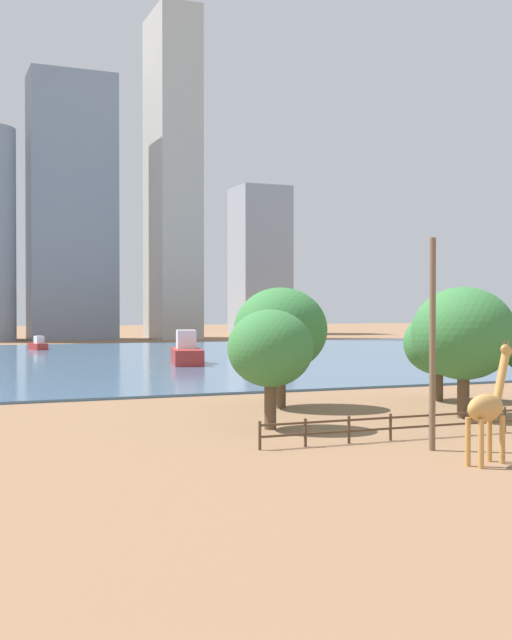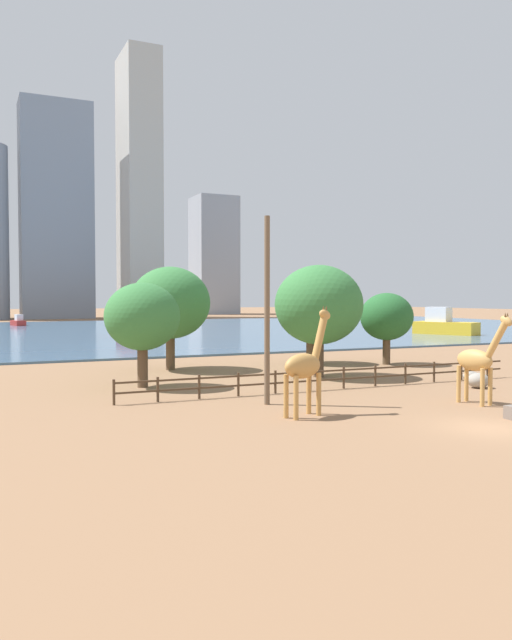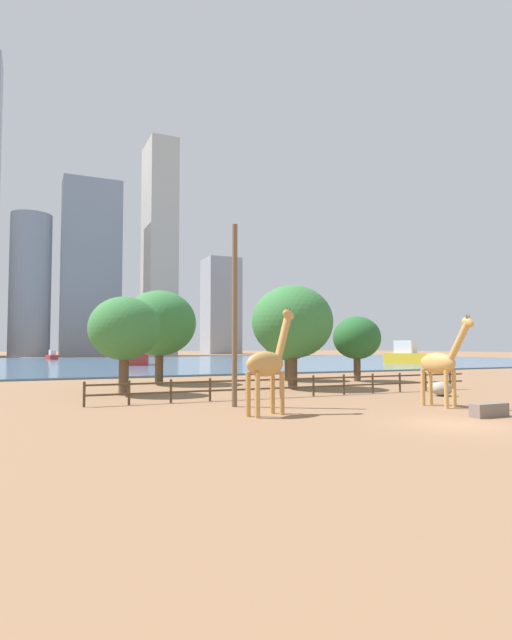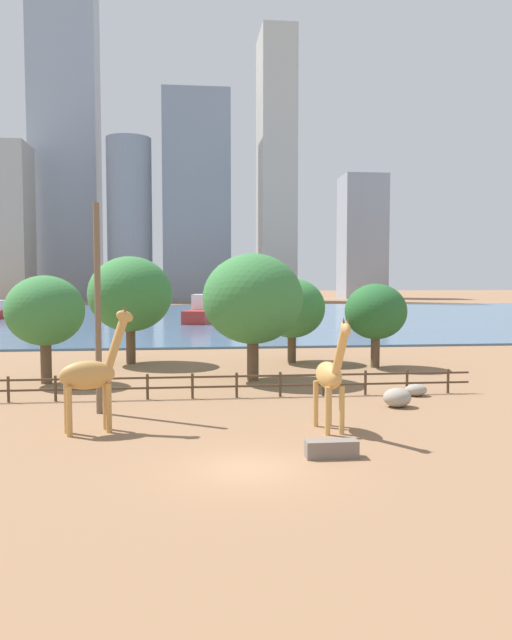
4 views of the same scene
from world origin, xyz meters
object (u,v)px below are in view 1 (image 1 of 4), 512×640
(utility_pole, at_px, (433,344))
(tree_left_small, at_px, (439,343))
(giraffe_tall, at_px, (488,407))
(tree_left_large, at_px, (281,330))
(boat_tug, at_px, (38,345))
(tree_right_tall, at_px, (463,334))
(boat_barge, at_px, (187,353))
(tree_center_broad, at_px, (270,349))

(utility_pole, bearing_deg, tree_left_small, 54.07)
(giraffe_tall, distance_m, tree_left_small, 22.61)
(utility_pole, bearing_deg, tree_left_large, 90.18)
(boat_tug, bearing_deg, utility_pole, 172.44)
(tree_right_tall, bearing_deg, giraffe_tall, -122.89)
(utility_pole, distance_m, tree_left_large, 16.53)
(tree_right_tall, height_order, boat_tug, tree_right_tall)
(tree_left_small, relative_size, boat_barge, 0.68)
(tree_center_broad, relative_size, tree_right_tall, 0.83)
(utility_pole, relative_size, boat_barge, 1.06)
(tree_center_broad, bearing_deg, tree_left_small, 25.15)
(tree_left_large, relative_size, boat_tug, 1.56)
(tree_left_small, height_order, boat_barge, tree_left_small)
(boat_tug, bearing_deg, tree_left_large, 173.13)
(utility_pole, distance_m, boat_tug, 93.79)
(boat_barge, bearing_deg, boat_tug, -150.88)
(tree_right_tall, distance_m, tree_left_small, 8.50)
(tree_center_broad, bearing_deg, giraffe_tall, -69.95)
(utility_pole, height_order, boat_barge, utility_pole)
(utility_pole, relative_size, tree_left_large, 1.24)
(utility_pole, height_order, tree_center_broad, utility_pole)
(tree_center_broad, bearing_deg, tree_right_tall, -1.04)
(giraffe_tall, bearing_deg, utility_pole, 74.77)
(tree_center_broad, xyz_separation_m, boat_barge, (9.86, 46.37, -2.76))
(tree_left_small, bearing_deg, tree_right_tall, -115.63)
(tree_left_small, bearing_deg, boat_tug, 102.47)
(boat_tug, bearing_deg, boat_barge, -174.73)
(utility_pole, distance_m, boat_barge, 55.30)
(giraffe_tall, relative_size, boat_tug, 1.03)
(utility_pole, distance_m, tree_left_small, 19.70)
(tree_left_large, bearing_deg, tree_right_tall, -45.94)
(tree_left_small, relative_size, boat_tug, 1.25)
(giraffe_tall, relative_size, tree_left_large, 0.66)
(giraffe_tall, distance_m, boat_tug, 97.28)
(giraffe_tall, bearing_deg, tree_right_tall, 38.45)
(tree_left_large, bearing_deg, boat_tug, 94.13)
(giraffe_tall, xyz_separation_m, boat_tug, (-5.83, 97.10, -1.44))
(utility_pole, bearing_deg, tree_center_broad, 116.20)
(tree_right_tall, height_order, tree_left_small, tree_right_tall)
(tree_right_tall, distance_m, boat_barge, 46.77)
(tree_left_large, distance_m, tree_right_tall, 11.43)
(giraffe_tall, height_order, tree_left_large, tree_left_large)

